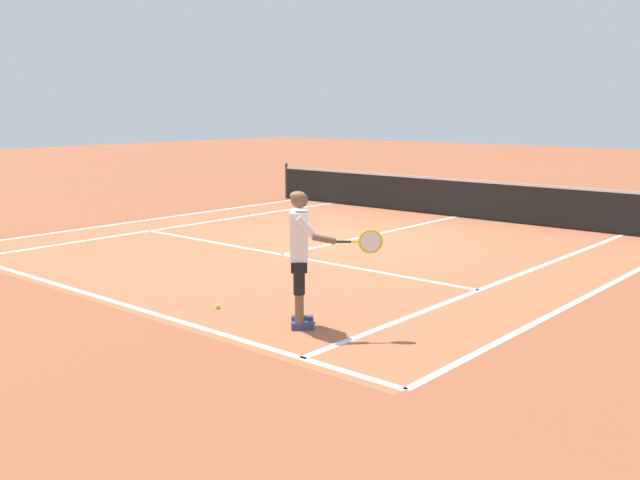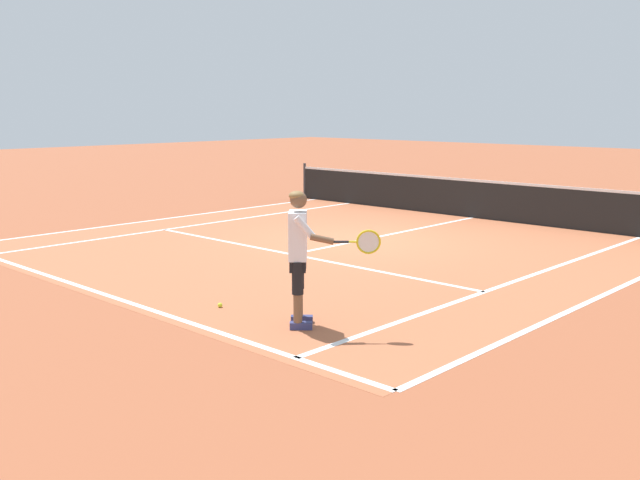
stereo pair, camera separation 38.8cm
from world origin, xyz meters
name	(u,v)px [view 2 (the right image)]	position (x,y,z in m)	size (l,w,h in m)	color
ground_plane	(359,241)	(0.00, 0.00, 0.00)	(80.00, 80.00, 0.00)	#9E5133
court_inner_surface	(335,246)	(0.00, -0.76, 0.00)	(10.98, 10.78, 0.00)	#B2603D
line_baseline	(101,293)	(0.00, -5.95, 0.00)	(10.98, 0.10, 0.01)	white
line_service	(292,254)	(0.00, -1.97, 0.00)	(8.23, 0.10, 0.01)	white
line_centre_service	(395,233)	(0.00, 1.23, 0.00)	(0.10, 6.40, 0.01)	white
line_singles_left	(207,223)	(-4.12, -0.76, 0.00)	(0.10, 10.38, 0.01)	white
line_singles_right	(523,278)	(4.12, -0.76, 0.00)	(0.10, 10.38, 0.01)	white
line_doubles_left	(173,218)	(-5.49, -0.76, 0.00)	(0.10, 10.38, 0.01)	white
line_doubles_right	(608,293)	(5.49, -0.76, 0.00)	(0.10, 10.38, 0.01)	white
tennis_net	(473,198)	(0.00, 4.43, 0.50)	(11.96, 0.08, 1.07)	#333338
tennis_player	(300,249)	(3.31, -5.06, 0.99)	(1.17, 0.71, 1.71)	navy
tennis_ball_near_feet	(220,305)	(1.90, -5.22, 0.03)	(0.07, 0.07, 0.07)	#CCE02D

